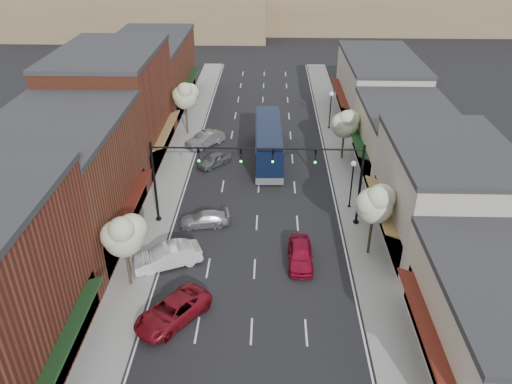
# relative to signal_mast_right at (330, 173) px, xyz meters

# --- Properties ---
(ground) EXTENTS (160.00, 160.00, 0.00)m
(ground) POSITION_rel_signal_mast_right_xyz_m (-5.62, -8.00, -4.62)
(ground) COLOR black
(ground) RESTS_ON ground
(sidewalk_left) EXTENTS (2.80, 73.00, 0.15)m
(sidewalk_left) POSITION_rel_signal_mast_right_xyz_m (-14.02, 10.50, -4.55)
(sidewalk_left) COLOR gray
(sidewalk_left) RESTS_ON ground
(sidewalk_right) EXTENTS (2.80, 73.00, 0.15)m
(sidewalk_right) POSITION_rel_signal_mast_right_xyz_m (2.78, 10.50, -4.55)
(sidewalk_right) COLOR gray
(sidewalk_right) RESTS_ON ground
(curb_left) EXTENTS (0.25, 73.00, 0.17)m
(curb_left) POSITION_rel_signal_mast_right_xyz_m (-12.62, 10.50, -4.55)
(curb_left) COLOR gray
(curb_left) RESTS_ON ground
(curb_right) EXTENTS (0.25, 73.00, 0.17)m
(curb_right) POSITION_rel_signal_mast_right_xyz_m (1.38, 10.50, -4.55)
(curb_right) COLOR gray
(curb_right) RESTS_ON ground
(bldg_left_midnear) EXTENTS (10.14, 14.10, 9.40)m
(bldg_left_midnear) POSITION_rel_signal_mast_right_xyz_m (-19.85, -2.00, 0.03)
(bldg_left_midnear) COLOR brown
(bldg_left_midnear) RESTS_ON ground
(bldg_left_midfar) EXTENTS (10.14, 14.10, 10.90)m
(bldg_left_midfar) POSITION_rel_signal_mast_right_xyz_m (-19.86, 12.00, 0.78)
(bldg_left_midfar) COLOR brown
(bldg_left_midfar) RESTS_ON ground
(bldg_left_far) EXTENTS (10.14, 18.10, 8.40)m
(bldg_left_far) POSITION_rel_signal_mast_right_xyz_m (-19.84, 28.00, -0.46)
(bldg_left_far) COLOR brown
(bldg_left_far) RESTS_ON ground
(bldg_right_near) EXTENTS (9.14, 12.10, 5.90)m
(bldg_right_near) POSITION_rel_signal_mast_right_xyz_m (8.07, -14.00, -1.70)
(bldg_right_near) COLOR beige
(bldg_right_near) RESTS_ON ground
(bldg_right_midnear) EXTENTS (9.14, 12.10, 7.90)m
(bldg_right_midnear) POSITION_rel_signal_mast_right_xyz_m (8.10, -2.00, -0.72)
(bldg_right_midnear) COLOR #BDB1A2
(bldg_right_midnear) RESTS_ON ground
(bldg_right_midfar) EXTENTS (9.14, 12.10, 6.40)m
(bldg_right_midfar) POSITION_rel_signal_mast_right_xyz_m (8.08, 10.00, -1.46)
(bldg_right_midfar) COLOR beige
(bldg_right_midfar) RESTS_ON ground
(bldg_right_far) EXTENTS (9.14, 16.10, 7.40)m
(bldg_right_far) POSITION_rel_signal_mast_right_xyz_m (8.09, 24.00, -0.96)
(bldg_right_far) COLOR #BDB1A2
(bldg_right_far) RESTS_ON ground
(hill_near) EXTENTS (50.00, 20.00, 8.00)m
(hill_near) POSITION_rel_signal_mast_right_xyz_m (-30.62, 70.00, -0.62)
(hill_near) COLOR #7A6647
(hill_near) RESTS_ON ground
(signal_mast_right) EXTENTS (8.22, 0.46, 7.00)m
(signal_mast_right) POSITION_rel_signal_mast_right_xyz_m (0.00, 0.00, 0.00)
(signal_mast_right) COLOR black
(signal_mast_right) RESTS_ON ground
(signal_mast_left) EXTENTS (8.22, 0.46, 7.00)m
(signal_mast_left) POSITION_rel_signal_mast_right_xyz_m (-11.24, 0.00, 0.00)
(signal_mast_left) COLOR black
(signal_mast_left) RESTS_ON ground
(tree_right_near) EXTENTS (2.85, 2.65, 5.95)m
(tree_right_near) POSITION_rel_signal_mast_right_xyz_m (2.73, -4.05, -0.17)
(tree_right_near) COLOR #47382B
(tree_right_near) RESTS_ON ground
(tree_right_far) EXTENTS (2.85, 2.65, 5.43)m
(tree_right_far) POSITION_rel_signal_mast_right_xyz_m (2.73, 11.95, -0.63)
(tree_right_far) COLOR #47382B
(tree_right_far) RESTS_ON ground
(tree_left_near) EXTENTS (2.85, 2.65, 5.69)m
(tree_left_near) POSITION_rel_signal_mast_right_xyz_m (-13.87, -8.05, -0.40)
(tree_left_near) COLOR #47382B
(tree_left_near) RESTS_ON ground
(tree_left_far) EXTENTS (2.85, 2.65, 6.13)m
(tree_left_far) POSITION_rel_signal_mast_right_xyz_m (-13.87, 17.95, -0.02)
(tree_left_far) COLOR #47382B
(tree_left_far) RESTS_ON ground
(lamp_post_near) EXTENTS (0.44, 0.44, 4.44)m
(lamp_post_near) POSITION_rel_signal_mast_right_xyz_m (2.18, 2.50, -1.62)
(lamp_post_near) COLOR black
(lamp_post_near) RESTS_ON ground
(lamp_post_far) EXTENTS (0.44, 0.44, 4.44)m
(lamp_post_far) POSITION_rel_signal_mast_right_xyz_m (2.18, 20.00, -1.62)
(lamp_post_far) COLOR black
(lamp_post_far) RESTS_ON ground
(coach_bus) EXTENTS (2.91, 11.86, 3.61)m
(coach_bus) POSITION_rel_signal_mast_right_xyz_m (-4.78, 11.92, -2.74)
(coach_bus) COLOR black
(coach_bus) RESTS_ON ground
(red_hatchback) EXTENTS (1.79, 4.34, 1.47)m
(red_hatchback) POSITION_rel_signal_mast_right_xyz_m (-2.37, -5.18, -3.89)
(red_hatchback) COLOR maroon
(red_hatchback) RESTS_ON ground
(parked_car_a) EXTENTS (4.97, 5.48, 1.42)m
(parked_car_a) POSITION_rel_signal_mast_right_xyz_m (-10.50, -11.15, -3.91)
(parked_car_a) COLOR maroon
(parked_car_a) RESTS_ON ground
(parked_car_b) EXTENTS (5.09, 3.43, 1.59)m
(parked_car_b) POSITION_rel_signal_mast_right_xyz_m (-11.82, -5.73, -3.83)
(parked_car_b) COLOR silver
(parked_car_b) RESTS_ON ground
(parked_car_c) EXTENTS (4.23, 2.27, 1.17)m
(parked_car_c) POSITION_rel_signal_mast_right_xyz_m (-9.82, -0.49, -4.04)
(parked_car_c) COLOR #9B9CA0
(parked_car_c) RESTS_ON ground
(parked_car_d) EXTENTS (3.60, 3.80, 1.27)m
(parked_car_d) POSITION_rel_signal_mast_right_xyz_m (-10.12, 10.26, -3.99)
(parked_car_d) COLOR #595C61
(parked_car_d) RESTS_ON ground
(parked_car_e) EXTENTS (4.16, 4.39, 1.48)m
(parked_car_e) POSITION_rel_signal_mast_right_xyz_m (-11.54, 14.97, -3.88)
(parked_car_e) COLOR gray
(parked_car_e) RESTS_ON ground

